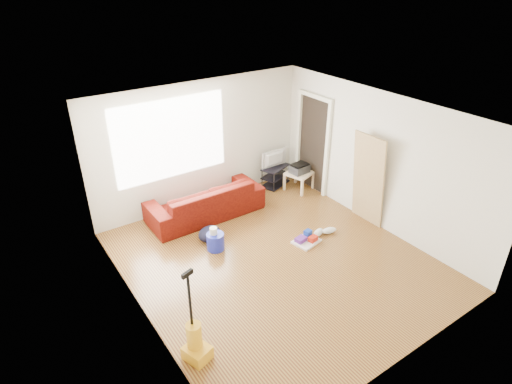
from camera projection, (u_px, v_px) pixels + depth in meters
room at (275, 190)px, 6.67m from camera, size 4.51×5.01×2.51m
sofa at (206, 215)px, 8.41m from camera, size 2.25×0.88×0.66m
tv_stand at (275, 176)px, 9.45m from camera, size 0.74×0.57×0.45m
tv at (276, 159)px, 9.26m from camera, size 0.62×0.08×0.36m
side_table at (299, 175)px, 9.22m from camera, size 0.62×0.62×0.41m
printer at (299, 168)px, 9.14m from camera, size 0.41×0.32×0.20m
bucket at (216, 249)px, 7.41m from camera, size 0.38×0.38×0.30m
toilet_paper at (214, 238)px, 7.33m from camera, size 0.13×0.13×0.12m
cleaning_tray at (306, 239)px, 7.58m from camera, size 0.51×0.44×0.16m
backpack at (210, 239)px, 7.67m from camera, size 0.54×0.49×0.25m
sneakers at (324, 232)px, 7.79m from camera, size 0.52×0.26×0.12m
vacuum at (196, 343)px, 5.27m from camera, size 0.36×0.38×1.31m
door_panel at (363, 221)px, 8.22m from camera, size 0.22×0.71×1.76m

